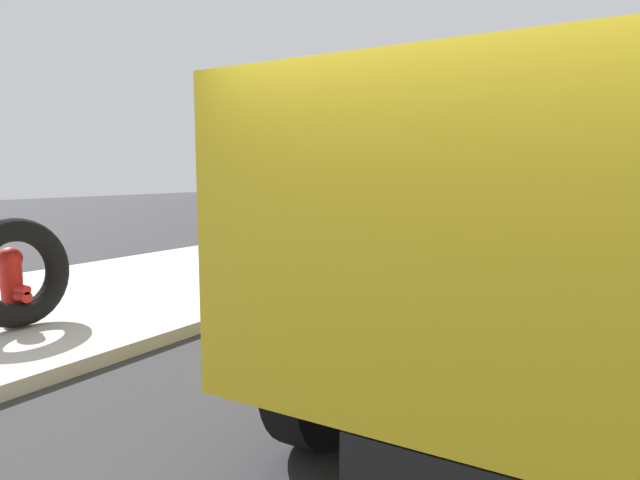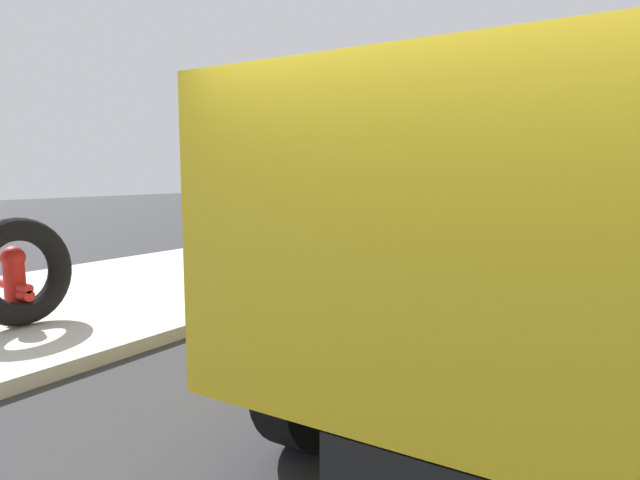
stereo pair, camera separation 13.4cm
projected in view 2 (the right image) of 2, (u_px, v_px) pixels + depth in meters
The scene contains 6 objects.
fire_hydrant at pixel (15, 282), 6.40m from camera, with size 0.27×0.62×0.91m.
loose_tire at pixel (20, 272), 6.25m from camera, with size 1.26×1.26×0.27m, color black.
stop_sign at pixel (221, 190), 7.62m from camera, with size 0.76×0.08×2.21m.
dump_truck_yellow at pixel (564, 205), 5.15m from camera, with size 7.06×2.95×3.00m.
dump_truck_gray at pixel (633, 184), 15.04m from camera, with size 7.06×2.93×3.00m.
dump_truck_red at pixel (640, 179), 29.54m from camera, with size 7.01×2.83×3.00m.
Camera 2 is at (-2.68, -0.68, 1.91)m, focal length 30.42 mm.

